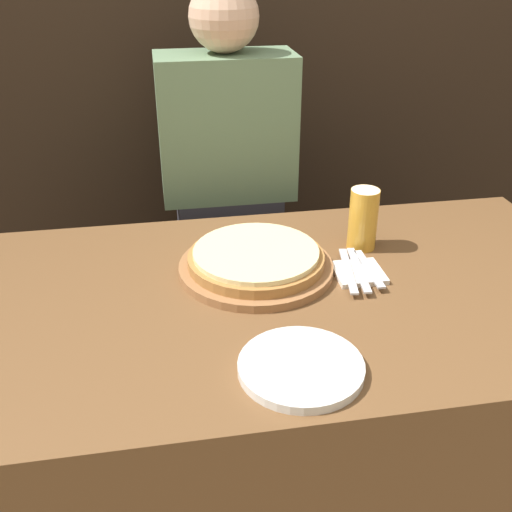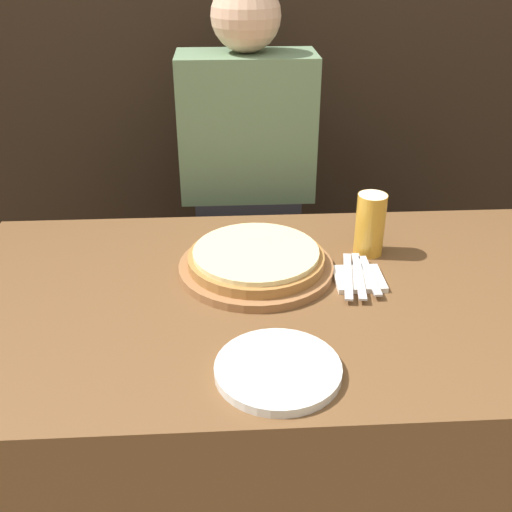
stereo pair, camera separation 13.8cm
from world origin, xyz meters
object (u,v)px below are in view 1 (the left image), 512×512
object	(u,v)px
dinner_plate	(301,367)
spoon	(369,269)
pizza_on_board	(256,261)
fork	(348,270)
diner_person	(228,207)
beer_glass	(363,217)
dinner_knife	(359,270)

from	to	relation	value
dinner_plate	spoon	size ratio (longest dim) A/B	1.32
pizza_on_board	fork	xyz separation A→B (m)	(0.21, -0.06, -0.01)
pizza_on_board	diner_person	xyz separation A→B (m)	(0.00, 0.53, -0.09)
fork	spoon	xyz separation A→B (m)	(0.05, 0.00, 0.00)
beer_glass	pizza_on_board	bearing A→B (deg)	-165.06
fork	diner_person	size ratio (longest dim) A/B	0.16
pizza_on_board	dinner_plate	bearing A→B (deg)	-87.22
dinner_knife	spoon	distance (m)	0.02
dinner_knife	spoon	bearing A→B (deg)	-0.00
dinner_plate	beer_glass	bearing A→B (deg)	59.49
spoon	pizza_on_board	bearing A→B (deg)	167.07
beer_glass	dinner_knife	bearing A→B (deg)	-110.64
pizza_on_board	diner_person	world-z (taller)	diner_person
beer_glass	dinner_knife	world-z (taller)	beer_glass
pizza_on_board	spoon	distance (m)	0.26
fork	beer_glass	bearing A→B (deg)	60.57
beer_glass	dinner_knife	xyz separation A→B (m)	(-0.05, -0.13, -0.07)
dinner_knife	fork	bearing A→B (deg)	-180.00
beer_glass	diner_person	world-z (taller)	diner_person
diner_person	beer_glass	bearing A→B (deg)	-58.55
dinner_plate	diner_person	size ratio (longest dim) A/B	0.18
fork	dinner_knife	world-z (taller)	same
dinner_plate	diner_person	world-z (taller)	diner_person
fork	diner_person	bearing A→B (deg)	108.99
spoon	dinner_knife	bearing A→B (deg)	180.00
beer_glass	diner_person	size ratio (longest dim) A/B	0.12
pizza_on_board	dinner_plate	size ratio (longest dim) A/B	1.57
fork	dinner_knife	size ratio (longest dim) A/B	1.00
pizza_on_board	fork	size ratio (longest dim) A/B	1.76
pizza_on_board	diner_person	size ratio (longest dim) A/B	0.28
dinner_plate	spoon	bearing A→B (deg)	52.75
fork	diner_person	xyz separation A→B (m)	(-0.20, 0.59, -0.08)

